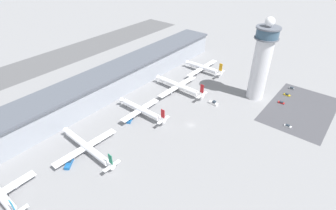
% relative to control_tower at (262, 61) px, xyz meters
% --- Properties ---
extents(ground_plane, '(1000.00, 1000.00, 0.00)m').
position_rel_control_tower_xyz_m(ground_plane, '(-57.86, 17.18, -28.51)').
color(ground_plane, gray).
extents(terminal_building, '(221.78, 25.00, 18.47)m').
position_rel_control_tower_xyz_m(terminal_building, '(-57.86, 87.18, -19.18)').
color(terminal_building, '#9399A3').
rests_on(terminal_building, ground).
extents(runway_strip, '(332.67, 44.00, 0.01)m').
position_rel_control_tower_xyz_m(runway_strip, '(-57.86, 178.45, -28.51)').
color(runway_strip, '#515154').
rests_on(runway_strip, ground).
extents(control_tower, '(15.87, 15.87, 58.29)m').
position_rel_control_tower_xyz_m(control_tower, '(0.00, 0.00, 0.00)').
color(control_tower, silver).
rests_on(control_tower, ground).
extents(parking_lot_surface, '(64.00, 40.00, 0.01)m').
position_rel_control_tower_xyz_m(parking_lot_surface, '(4.03, -31.73, -28.51)').
color(parking_lot_surface, '#424247').
rests_on(parking_lot_surface, ground).
extents(airplane_gate_alpha, '(32.57, 33.01, 11.86)m').
position_rel_control_tower_xyz_m(airplane_gate_alpha, '(-157.32, 52.54, -24.49)').
color(airplane_gate_alpha, silver).
rests_on(airplane_gate_alpha, ground).
extents(airplane_gate_bravo, '(38.98, 44.96, 11.50)m').
position_rel_control_tower_xyz_m(airplane_gate_bravo, '(-113.71, 47.86, -24.74)').
color(airplane_gate_bravo, white).
rests_on(airplane_gate_bravo, ground).
extents(airplane_gate_charlie, '(32.53, 39.21, 12.35)m').
position_rel_control_tower_xyz_m(airplane_gate_charlie, '(-69.41, 48.93, -24.08)').
color(airplane_gate_charlie, white).
rests_on(airplane_gate_charlie, ground).
extents(airplane_gate_delta, '(40.95, 44.24, 13.14)m').
position_rel_control_tower_xyz_m(airplane_gate_delta, '(-28.62, 48.71, -24.02)').
color(airplane_gate_delta, white).
rests_on(airplane_gate_delta, ground).
extents(airplane_gate_echo, '(41.33, 35.40, 12.93)m').
position_rel_control_tower_xyz_m(airplane_gate_echo, '(10.90, 51.72, -24.15)').
color(airplane_gate_echo, white).
rests_on(airplane_gate_echo, ground).
extents(service_truck_catering, '(2.72, 6.72, 2.88)m').
position_rel_control_tower_xyz_m(service_truck_catering, '(-27.98, 18.40, -27.51)').
color(service_truck_catering, black).
rests_on(service_truck_catering, ground).
extents(service_truck_fuel, '(8.06, 7.09, 3.12)m').
position_rel_control_tower_xyz_m(service_truck_fuel, '(-125.53, 47.91, -27.43)').
color(service_truck_fuel, black).
rests_on(service_truck_fuel, ground).
extents(service_truck_baggage, '(6.94, 5.29, 2.80)m').
position_rel_control_tower_xyz_m(service_truck_baggage, '(-78.87, 50.54, -27.54)').
color(service_truck_baggage, black).
rests_on(service_truck_baggage, ground).
extents(car_white_wagon, '(1.95, 4.48, 1.45)m').
position_rel_control_tower_xyz_m(car_white_wagon, '(-21.28, -31.21, -27.95)').
color(car_white_wagon, black).
rests_on(car_white_wagon, ground).
extents(car_blue_compact, '(2.05, 4.14, 1.50)m').
position_rel_control_tower_xyz_m(car_blue_compact, '(29.16, -17.96, -27.93)').
color(car_blue_compact, black).
rests_on(car_blue_compact, ground).
extents(car_red_hatchback, '(1.95, 4.51, 1.44)m').
position_rel_control_tower_xyz_m(car_red_hatchback, '(3.57, -18.72, -27.96)').
color(car_red_hatchback, black).
rests_on(car_red_hatchback, ground).
extents(car_black_suv, '(1.98, 4.75, 1.51)m').
position_rel_control_tower_xyz_m(car_black_suv, '(16.98, -18.35, -27.93)').
color(car_black_suv, black).
rests_on(car_black_suv, ground).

